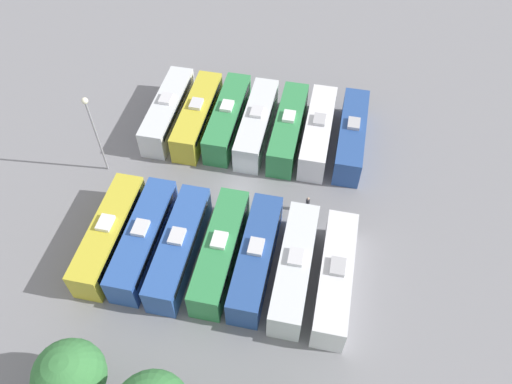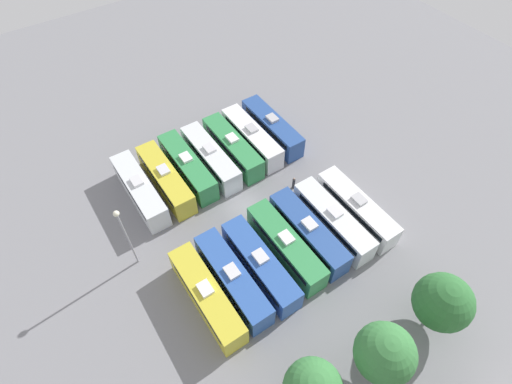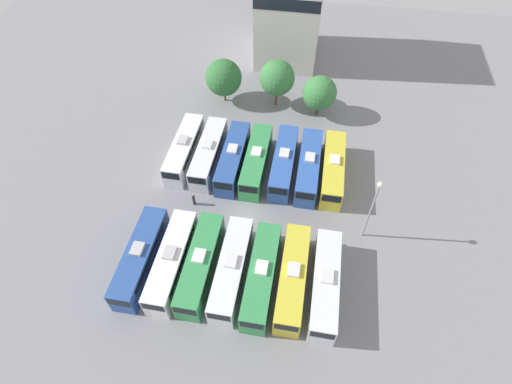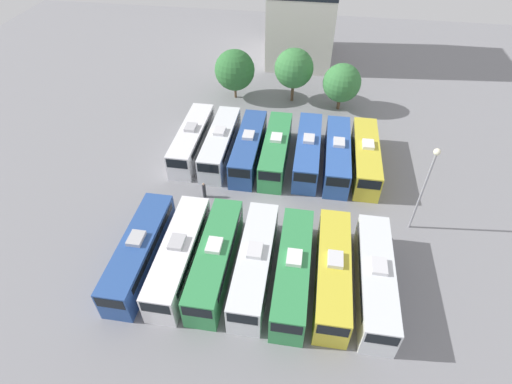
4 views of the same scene
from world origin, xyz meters
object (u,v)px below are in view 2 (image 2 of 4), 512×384
at_px(light_pole, 124,231).
at_px(bus_4, 188,166).
at_px(bus_7, 357,208).
at_px(bus_12, 233,279).
at_px(bus_6, 140,190).
at_px(bus_9, 308,232).
at_px(bus_11, 260,264).
at_px(bus_0, 272,127).
at_px(bus_5, 166,179).
at_px(tree_1, 385,353).
at_px(bus_13, 207,296).
at_px(tree_0, 443,302).
at_px(bus_2, 233,147).
at_px(bus_3, 211,157).
at_px(bus_1, 252,137).
at_px(bus_10, 286,246).
at_px(worker_person, 294,183).
at_px(bus_8, 333,220).

bearing_deg(light_pole, bus_4, -142.66).
relative_size(bus_7, bus_12, 1.00).
distance_m(bus_6, bus_9, 20.58).
bearing_deg(bus_11, bus_0, -128.59).
bearing_deg(bus_0, bus_5, 1.30).
height_order(bus_7, tree_1, tree_1).
height_order(bus_9, bus_13, same).
bearing_deg(bus_0, tree_0, 85.59).
distance_m(bus_2, bus_3, 3.33).
relative_size(bus_2, bus_4, 1.00).
xyz_separation_m(bus_1, light_pole, (20.13, 7.91, 4.38)).
height_order(bus_6, bus_12, same).
relative_size(tree_0, tree_1, 0.93).
xyz_separation_m(bus_9, bus_10, (3.09, 0.00, 0.00)).
relative_size(bus_6, tree_0, 1.66).
bearing_deg(tree_0, bus_13, -38.25).
relative_size(bus_11, light_pole, 1.23).
height_order(bus_5, worker_person, bus_5).
bearing_deg(bus_8, worker_person, -90.78).
distance_m(bus_6, bus_8, 23.03).
relative_size(bus_2, tree_0, 1.66).
distance_m(bus_9, bus_13, 12.96).
distance_m(bus_13, light_pole, 10.33).
xyz_separation_m(bus_3, bus_13, (9.70, 16.22, 0.00)).
xyz_separation_m(bus_6, bus_11, (-6.35, 16.32, 0.00)).
xyz_separation_m(bus_11, bus_13, (6.33, -0.06, 0.00)).
bearing_deg(light_pole, bus_2, -155.48).
distance_m(bus_1, light_pole, 22.07).
relative_size(bus_7, worker_person, 6.11).
relative_size(bus_8, bus_12, 1.00).
bearing_deg(bus_8, bus_3, -67.95).
xyz_separation_m(bus_5, bus_11, (-3.01, 16.19, 0.00)).
bearing_deg(bus_4, bus_13, 68.43).
bearing_deg(tree_0, bus_7, -100.37).
xyz_separation_m(bus_3, tree_1, (0.45, 30.15, 3.03)).
bearing_deg(bus_3, bus_0, -178.37).
height_order(bus_3, bus_11, same).
xyz_separation_m(bus_12, tree_1, (-6.17, 14.06, 3.03)).
distance_m(bus_7, bus_12, 16.59).
height_order(bus_9, bus_12, same).
relative_size(bus_1, bus_5, 1.00).
relative_size(bus_2, bus_3, 1.00).
distance_m(bus_0, bus_1, 3.43).
distance_m(bus_0, light_pole, 25.28).
distance_m(bus_3, bus_11, 16.63).
xyz_separation_m(bus_11, bus_12, (3.25, -0.19, 0.00)).
distance_m(light_pole, tree_0, 30.66).
bearing_deg(bus_12, bus_2, -121.74).
distance_m(bus_7, light_pole, 25.59).
bearing_deg(bus_13, light_pole, -64.62).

